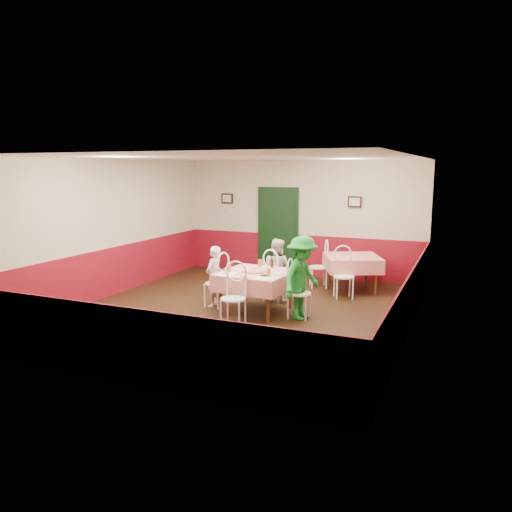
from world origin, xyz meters
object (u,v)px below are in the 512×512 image
at_px(chair_left, 216,283).
at_px(pizza, 254,271).
at_px(second_table, 352,273).
at_px(chair_far, 275,279).
at_px(chair_near, 233,299).
at_px(wallet, 264,276).
at_px(chair_second_a, 318,267).
at_px(chair_right, 299,293).
at_px(chair_second_b, 344,277).
at_px(glass_a, 229,268).
at_px(diner_left, 214,276).
at_px(diner_far, 277,270).
at_px(glass_b, 269,272).
at_px(beer_bottle, 272,263).
at_px(diner_right, 302,278).
at_px(main_table, 256,292).
at_px(glass_c, 260,263).

bearing_deg(chair_left, pizza, 93.78).
relative_size(second_table, chair_far, 1.24).
bearing_deg(chair_far, chair_near, 99.53).
xyz_separation_m(second_table, wallet, (-0.96, -2.65, 0.40)).
distance_m(second_table, wallet, 2.85).
bearing_deg(chair_near, chair_second_a, 74.38).
bearing_deg(chair_right, second_table, -14.14).
height_order(chair_right, chair_second_b, same).
bearing_deg(glass_a, pizza, 22.64).
height_order(chair_right, wallet, chair_right).
xyz_separation_m(chair_right, diner_left, (-1.75, 0.11, 0.13)).
xyz_separation_m(chair_far, diner_far, (0.00, 0.05, 0.18)).
xyz_separation_m(chair_near, wallet, (0.34, 0.56, 0.32)).
relative_size(chair_second_b, wallet, 8.18).
distance_m(chair_far, glass_b, 1.22).
xyz_separation_m(chair_right, diner_far, (-0.79, 0.95, 0.18)).
bearing_deg(wallet, chair_second_a, 89.12).
bearing_deg(chair_left, second_table, 148.07).
distance_m(second_table, beer_bottle, 2.29).
height_order(chair_far, chair_second_a, same).
bearing_deg(chair_right, pizza, 84.25).
xyz_separation_m(second_table, glass_b, (-0.89, -2.63, 0.45)).
height_order(second_table, chair_near, chair_near).
xyz_separation_m(second_table, chair_left, (-2.09, -2.31, 0.08)).
xyz_separation_m(chair_second_b, diner_left, (-2.14, -1.55, 0.13)).
bearing_deg(beer_bottle, chair_left, -160.51).
xyz_separation_m(chair_near, glass_b, (0.41, 0.58, 0.38)).
distance_m(wallet, diner_far, 1.22).
bearing_deg(chair_second_a, chair_near, -33.88).
xyz_separation_m(chair_left, diner_right, (1.75, -0.11, 0.29)).
bearing_deg(chair_far, main_table, 99.53).
xyz_separation_m(chair_left, pizza, (0.83, -0.09, 0.32)).
height_order(chair_far, chair_near, same).
height_order(glass_a, wallet, glass_a).
bearing_deg(diner_right, chair_right, 100.01).
height_order(main_table, chair_right, chair_right).
bearing_deg(beer_bottle, chair_second_b, 47.61).
relative_size(diner_left, diner_far, 0.93).
distance_m(glass_b, wallet, 0.09).
distance_m(beer_bottle, diner_left, 1.14).
distance_m(chair_near, pizza, 0.87).
bearing_deg(chair_second_a, chair_far, -40.42).
distance_m(chair_far, diner_left, 1.25).
bearing_deg(main_table, chair_right, -3.70).
xyz_separation_m(chair_left, chair_far, (0.90, 0.79, 0.00)).
relative_size(chair_far, chair_near, 1.00).
bearing_deg(chair_left, wallet, 83.27).
relative_size(second_table, chair_left, 1.24).
relative_size(chair_second_b, pizza, 2.17).
bearing_deg(glass_c, chair_second_b, 40.95).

